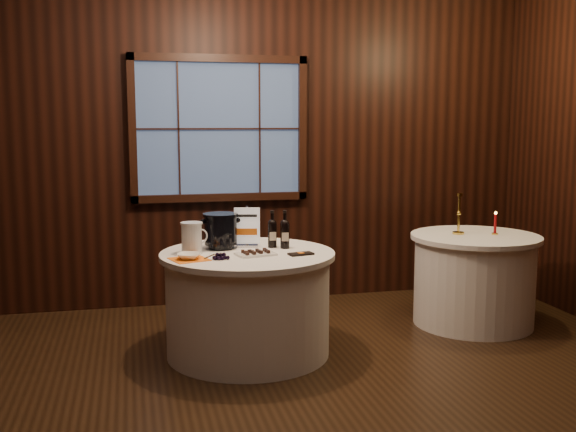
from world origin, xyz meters
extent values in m
plane|color=black|center=(0.00, 0.00, 0.00)|extent=(6.00, 6.00, 0.00)
cube|color=black|center=(0.00, 2.50, 1.50)|extent=(6.00, 0.02, 3.00)
cube|color=#3D5480|center=(0.00, 2.47, 1.65)|extent=(1.50, 0.01, 1.20)
cylinder|color=white|center=(0.00, 1.00, 0.36)|extent=(1.20, 1.20, 0.73)
cylinder|color=white|center=(0.00, 1.00, 0.75)|extent=(1.28, 1.28, 0.04)
cylinder|color=white|center=(2.00, 1.30, 0.36)|extent=(1.00, 1.00, 0.73)
cylinder|color=white|center=(2.00, 1.30, 0.75)|extent=(1.08, 1.08, 0.04)
cube|color=#B6B7BD|center=(0.03, 1.21, 0.78)|extent=(0.18, 0.13, 0.02)
cube|color=#B6B7BD|center=(0.03, 1.21, 0.93)|extent=(0.02, 0.02, 0.30)
cube|color=white|center=(0.03, 1.19, 0.93)|extent=(0.19, 0.05, 0.28)
cylinder|color=black|center=(0.22, 1.14, 0.86)|extent=(0.07, 0.07, 0.18)
sphere|color=black|center=(0.22, 1.14, 0.95)|extent=(0.07, 0.07, 0.07)
cylinder|color=black|center=(0.22, 1.14, 1.00)|extent=(0.03, 0.03, 0.08)
cylinder|color=black|center=(0.22, 1.14, 1.04)|extent=(0.03, 0.03, 0.02)
cube|color=beige|center=(0.22, 1.11, 0.86)|extent=(0.05, 0.01, 0.06)
cylinder|color=black|center=(0.30, 1.08, 0.86)|extent=(0.07, 0.07, 0.19)
sphere|color=black|center=(0.30, 1.08, 0.96)|extent=(0.07, 0.07, 0.07)
cylinder|color=black|center=(0.30, 1.08, 1.01)|extent=(0.03, 0.03, 0.08)
cylinder|color=black|center=(0.30, 1.08, 1.05)|extent=(0.03, 0.03, 0.02)
cube|color=beige|center=(0.30, 1.05, 0.86)|extent=(0.05, 0.01, 0.06)
cylinder|color=black|center=(-0.17, 1.18, 0.79)|extent=(0.19, 0.19, 0.03)
cylinder|color=black|center=(-0.17, 1.18, 0.91)|extent=(0.24, 0.24, 0.21)
cylinder|color=black|center=(-0.17, 1.18, 1.03)|extent=(0.26, 0.26, 0.02)
cube|color=white|center=(0.04, 0.87, 0.78)|extent=(0.30, 0.23, 0.02)
cube|color=black|center=(0.35, 0.81, 0.78)|extent=(0.19, 0.12, 0.01)
cylinder|color=#3C2A16|center=(-0.30, 0.79, 0.79)|extent=(0.08, 0.03, 0.04)
cylinder|color=silver|center=(-0.40, 1.04, 0.88)|extent=(0.15, 0.15, 0.22)
cylinder|color=silver|center=(-0.40, 1.04, 0.99)|extent=(0.16, 0.16, 0.01)
torus|color=silver|center=(-0.33, 1.04, 0.89)|extent=(0.11, 0.05, 0.11)
cube|color=orange|center=(-0.44, 0.82, 0.77)|extent=(0.30, 0.30, 0.00)
imported|color=white|center=(-0.44, 0.82, 0.79)|extent=(0.20, 0.20, 0.04)
cylinder|color=gold|center=(1.88, 1.37, 0.78)|extent=(0.10, 0.10, 0.02)
cylinder|color=gold|center=(1.88, 1.37, 0.94)|extent=(0.02, 0.02, 0.31)
cylinder|color=gold|center=(1.88, 1.37, 1.11)|extent=(0.05, 0.05, 0.03)
cylinder|color=gold|center=(2.16, 1.28, 0.78)|extent=(0.05, 0.05, 0.01)
cylinder|color=#960B0E|center=(2.16, 1.28, 0.86)|extent=(0.02, 0.02, 0.16)
sphere|color=#FFB23F|center=(2.16, 1.28, 0.95)|extent=(0.02, 0.02, 0.02)
camera|label=1|loc=(-0.82, -3.77, 1.72)|focal=42.00mm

